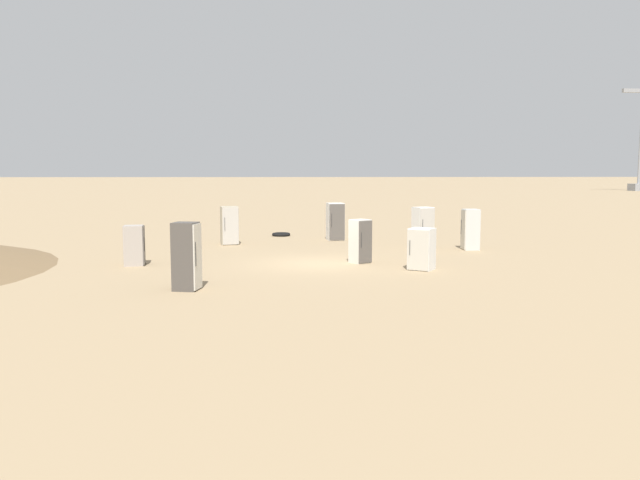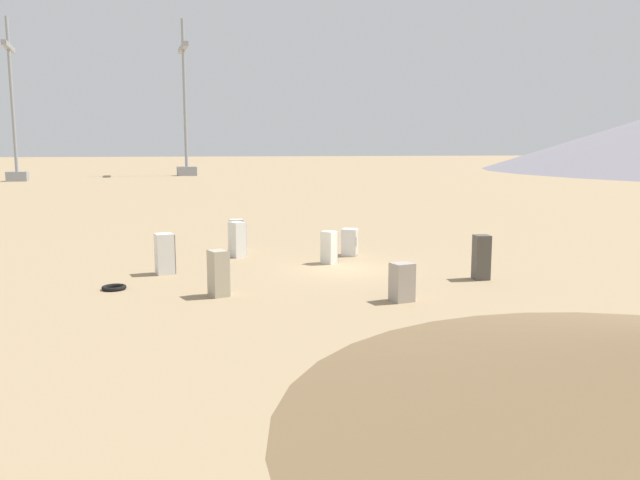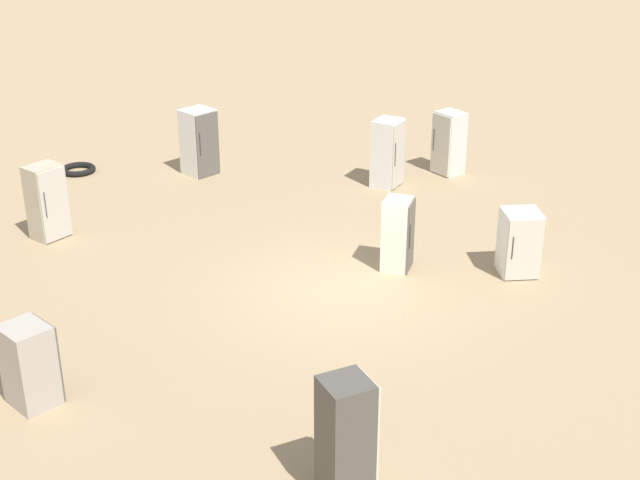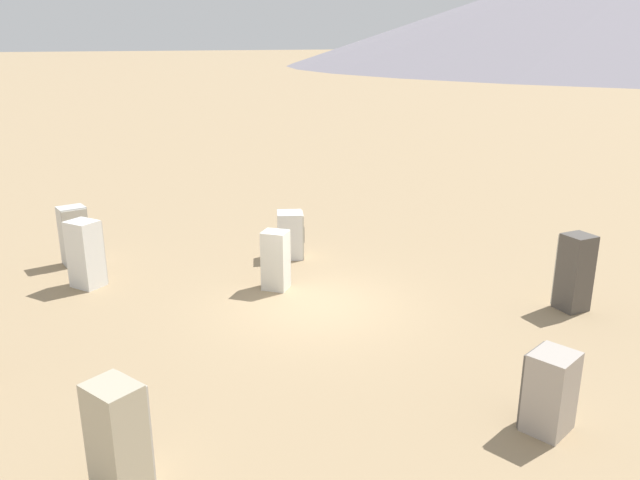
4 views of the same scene
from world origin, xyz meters
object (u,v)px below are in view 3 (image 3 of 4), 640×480
discarded_fridge_1 (30,365)px  discarded_fridge_5 (449,143)px  discarded_fridge_3 (346,440)px  scrap_tire (78,169)px  discarded_fridge_6 (388,153)px  discarded_fridge_4 (199,142)px  discarded_fridge_2 (520,243)px  discarded_fridge_7 (47,202)px  discarded_fridge_0 (398,234)px

discarded_fridge_1 → discarded_fridge_5: bearing=97.3°
discarded_fridge_3 → scrap_tire: discarded_fridge_3 is taller
discarded_fridge_5 → discarded_fridge_6: 2.01m
discarded_fridge_4 → discarded_fridge_2: bearing=94.5°
discarded_fridge_2 → discarded_fridge_5: bearing=-89.3°
discarded_fridge_1 → discarded_fridge_7: (-2.89, -6.22, 0.17)m
discarded_fridge_3 → discarded_fridge_4: bearing=169.2°
discarded_fridge_7 → scrap_tire: bearing=-136.2°
discarded_fridge_2 → scrap_tire: bearing=-35.5°
discarded_fridge_0 → discarded_fridge_6: size_ratio=0.87×
discarded_fridge_1 → discarded_fridge_3: discarded_fridge_3 is taller
discarded_fridge_1 → discarded_fridge_4: bearing=126.8°
discarded_fridge_7 → scrap_tire: size_ratio=1.83×
discarded_fridge_5 → discarded_fridge_6: bearing=83.2°
discarded_fridge_5 → scrap_tire: 10.30m
discarded_fridge_0 → discarded_fridge_5: bearing=-179.7°
discarded_fridge_7 → scrap_tire: 4.55m
discarded_fridge_0 → discarded_fridge_4: bearing=-122.9°
discarded_fridge_2 → discarded_fridge_6: 5.83m
discarded_fridge_3 → discarded_fridge_7: (-0.36, -11.15, -0.07)m
discarded_fridge_7 → scrap_tire: discarded_fridge_7 is taller
discarded_fridge_0 → discarded_fridge_3: (5.55, 4.96, 0.16)m
discarded_fridge_4 → discarded_fridge_7: bearing=10.3°
discarded_fridge_2 → scrap_tire: (4.65, -11.75, -0.62)m
discarded_fridge_7 → discarded_fridge_5: bearing=151.9°
discarded_fridge_1 → discarded_fridge_7: bearing=147.1°
discarded_fridge_1 → discarded_fridge_5: 13.79m
discarded_fridge_1 → discarded_fridge_4: (-7.91, -7.83, 0.20)m
discarded_fridge_3 → discarded_fridge_6: bearing=147.3°
discarded_fridge_0 → discarded_fridge_6: (-3.24, -3.89, 0.11)m
discarded_fridge_1 → discarded_fridge_2: bearing=72.1°
discarded_fridge_6 → discarded_fridge_2: bearing=53.7°
discarded_fridge_3 → discarded_fridge_7: 11.15m
discarded_fridge_3 → discarded_fridge_4: discarded_fridge_3 is taller
discarded_fridge_7 → discarded_fridge_3: bearing=74.1°
discarded_fridge_2 → discarded_fridge_7: bearing=-15.6°
discarded_fridge_1 → discarded_fridge_3: 5.54m
discarded_fridge_1 → discarded_fridge_4: 11.13m
discarded_fridge_4 → discarded_fridge_5: discarded_fridge_4 is taller
discarded_fridge_0 → discarded_fridge_2: discarded_fridge_0 is taller
scrap_tire → discarded_fridge_6: bearing=134.8°
discarded_fridge_2 → scrap_tire: discarded_fridge_2 is taller
discarded_fridge_2 → discarded_fridge_7: size_ratio=0.80×
discarded_fridge_1 → discarded_fridge_3: bearing=19.3°
discarded_fridge_7 → discarded_fridge_4: bearing=-176.3°
discarded_fridge_4 → scrap_tire: (2.63, -2.19, -0.83)m
discarded_fridge_2 → discarded_fridge_0: bearing=-10.9°
discarded_fridge_0 → discarded_fridge_4: 7.80m
discarded_fridge_0 → discarded_fridge_3: bearing=7.6°
discarded_fridge_5 → discarded_fridge_1: bearing=107.3°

